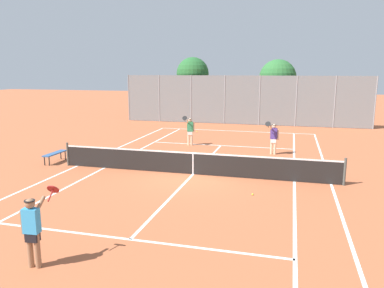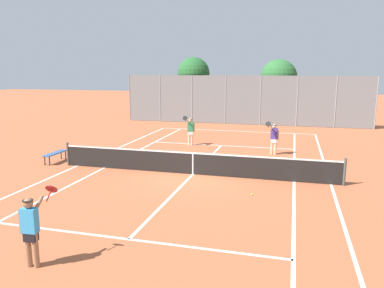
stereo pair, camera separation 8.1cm
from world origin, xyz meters
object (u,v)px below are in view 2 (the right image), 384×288
Objects in this scene: tree_behind_left at (194,75)px; player_far_left at (190,130)px; loose_tennis_ball_1 at (198,132)px; loose_tennis_ball_2 at (252,194)px; courtside_bench at (55,154)px; tennis_net at (193,163)px; tree_behind_right at (278,79)px; player_near_side at (31,227)px; player_far_right at (274,137)px.

player_far_left is at bearing -76.10° from tree_behind_left.
loose_tennis_ball_2 is (5.25, -12.84, 0.00)m from loose_tennis_ball_1.
loose_tennis_ball_1 is 0.01× the size of tree_behind_left.
tree_behind_left reaches higher than loose_tennis_ball_1.
courtside_bench is (-9.60, 2.43, 0.38)m from loose_tennis_ball_2.
tennis_net reaches higher than courtside_bench.
player_far_left reaches higher than loose_tennis_ball_1.
player_far_left is 4.89m from loose_tennis_ball_1.
loose_tennis_ball_2 is at bearing -67.76° from loose_tennis_ball_1.
tennis_net is 2.30× the size of tree_behind_right.
player_near_side is 25.61m from tree_behind_left.
courtside_bench is (-4.35, -10.41, 0.38)m from loose_tennis_ball_1.
courtside_bench is at bearing -132.16° from player_far_left.
player_far_left reaches higher than tennis_net.
tree_behind_left is at bearing 107.27° from loose_tennis_ball_1.
tree_behind_left is (2.40, 16.67, 3.54)m from courtside_bench.
tree_behind_left reaches higher than tree_behind_right.
loose_tennis_ball_1 is 0.01× the size of tree_behind_right.
tree_behind_left is at bearing 121.66° from player_far_right.
player_far_right is at bearing 57.51° from tennis_net.
tree_behind_left is 7.13m from tree_behind_right.
courtside_bench is at bearing -98.21° from tree_behind_left.
courtside_bench is at bearing -112.67° from loose_tennis_ball_1.
tree_behind_left reaches higher than player_near_side.
player_far_left reaches higher than loose_tennis_ball_2.
player_near_side is 19.04m from loose_tennis_ball_1.
player_near_side and player_far_right have the same top height.
courtside_bench is (-9.95, -4.43, -0.52)m from player_far_right.
loose_tennis_ball_1 is at bearing -72.73° from tree_behind_left.
player_far_left is at bearing 106.32° from tennis_net.
tennis_net is at bearing -76.72° from loose_tennis_ball_1.
player_far_left is 0.34× the size of tree_behind_right.
player_near_side is at bearing -100.19° from tennis_net.
loose_tennis_ball_2 is at bearing -14.19° from courtside_bench.
loose_tennis_ball_2 is at bearing 55.80° from player_near_side.
player_near_side reaches higher than courtside_bench.
tree_behind_left reaches higher than loose_tennis_ball_2.
tennis_net is at bearing -75.24° from tree_behind_left.
player_far_left is at bearing -80.68° from loose_tennis_ball_1.
player_far_right is 13.11m from tree_behind_right.
courtside_bench is 17.21m from tree_behind_left.
player_near_side reaches higher than loose_tennis_ball_1.
player_far_left is at bearing 165.66° from player_far_right.
loose_tennis_ball_1 is (-5.60, 5.98, -0.89)m from player_far_right.
player_near_side is 26.88× the size of loose_tennis_ball_1.
tree_behind_left reaches higher than player_far_right.
player_near_side reaches higher than loose_tennis_ball_2.
tree_behind_right reaches higher than player_near_side.
tennis_net is at bearing 79.81° from player_near_side.
player_far_right is 6.92m from loose_tennis_ball_2.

